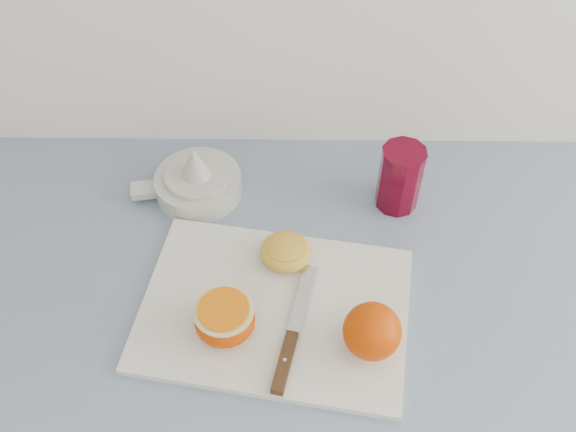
{
  "coord_description": "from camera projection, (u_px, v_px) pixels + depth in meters",
  "views": [
    {
      "loc": [
        0.08,
        1.14,
        1.68
      ],
      "look_at": [
        0.07,
        1.76,
        0.96
      ],
      "focal_mm": 40.0,
      "sensor_mm": 36.0,
      "label": 1
    }
  ],
  "objects": [
    {
      "name": "cutting_board",
      "position": [
        275.0,
        309.0,
        0.92
      ],
      "size": [
        0.42,
        0.33,
        0.01
      ],
      "primitive_type": "cube",
      "rotation": [
        0.0,
        0.0,
        -0.16
      ],
      "color": "silver",
      "rests_on": "counter"
    },
    {
      "name": "squeezed_shell",
      "position": [
        286.0,
        251.0,
        0.96
      ],
      "size": [
        0.08,
        0.08,
        0.03
      ],
      "color": "gold",
      "rests_on": "cutting_board"
    },
    {
      "name": "counter",
      "position": [
        280.0,
        402.0,
        1.3
      ],
      "size": [
        2.38,
        0.64,
        0.89
      ],
      "color": "white",
      "rests_on": "ground"
    },
    {
      "name": "citrus_juicer",
      "position": [
        197.0,
        181.0,
        1.06
      ],
      "size": [
        0.18,
        0.14,
        0.1
      ],
      "color": "silver",
      "rests_on": "counter"
    },
    {
      "name": "red_tumbler",
      "position": [
        400.0,
        180.0,
        1.02
      ],
      "size": [
        0.07,
        0.07,
        0.12
      ],
      "color": "#5F0218",
      "rests_on": "counter"
    },
    {
      "name": "paring_knife",
      "position": [
        288.0,
        350.0,
        0.86
      ],
      "size": [
        0.06,
        0.21,
        0.01
      ],
      "color": "#402E19",
      "rests_on": "cutting_board"
    },
    {
      "name": "half_orange",
      "position": [
        225.0,
        319.0,
        0.87
      ],
      "size": [
        0.08,
        0.08,
        0.05
      ],
      "color": "red",
      "rests_on": "cutting_board"
    },
    {
      "name": "whole_orange",
      "position": [
        372.0,
        331.0,
        0.84
      ],
      "size": [
        0.08,
        0.08,
        0.08
      ],
      "color": "red",
      "rests_on": "cutting_board"
    }
  ]
}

